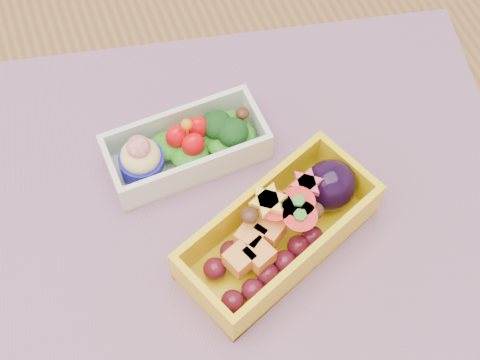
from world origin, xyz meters
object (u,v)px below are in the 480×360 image
object	(u,v)px
bento_yellow	(282,229)
bento_white	(185,147)
table	(197,273)
placemat	(234,206)

from	to	relation	value
bento_yellow	bento_white	bearing A→B (deg)	92.46
table	bento_yellow	xyz separation A→B (m)	(0.08, -0.04, 0.13)
placemat	bento_white	size ratio (longest dim) A/B	3.48
placemat	bento_white	xyz separation A→B (m)	(-0.03, 0.07, 0.02)
bento_white	bento_yellow	world-z (taller)	bento_white
bento_white	placemat	bearing A→B (deg)	-70.73
table	placemat	distance (m)	0.11
table	bento_yellow	distance (m)	0.15
table	bento_white	distance (m)	0.15
table	placemat	size ratio (longest dim) A/B	2.18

